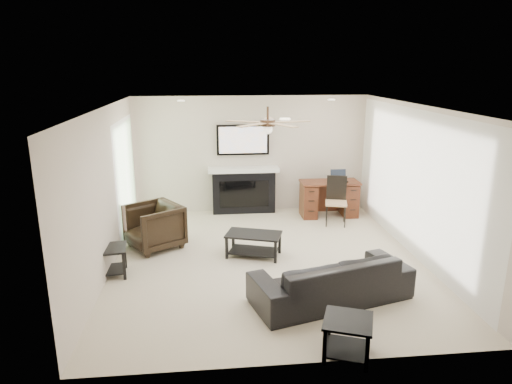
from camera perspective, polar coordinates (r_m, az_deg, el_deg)
room_shell at (r=7.23m, az=2.94°, el=4.17°), size 5.50×5.54×2.52m
sofa at (r=6.38m, az=9.37°, el=-10.63°), size 2.32×1.41×0.63m
armchair at (r=8.18m, az=-12.65°, el=-4.21°), size 1.19×1.18×0.79m
coffee_table at (r=7.71m, az=-0.30°, el=-6.61°), size 1.01×0.76×0.40m
end_table_near at (r=5.34m, az=11.33°, el=-17.45°), size 0.67×0.67×0.45m
end_table_left at (r=7.37m, az=-17.77°, el=-8.26°), size 0.57×0.57×0.45m
fireplace_unit at (r=9.77m, az=-1.56°, el=2.81°), size 1.52×0.34×1.91m
desk at (r=9.79m, az=9.11°, el=-0.83°), size 1.22×0.56×0.76m
desk_chair at (r=9.26m, az=10.00°, el=-1.16°), size 0.52×0.53×0.97m
laptop at (r=9.70m, az=10.40°, el=1.98°), size 0.33×0.24×0.23m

